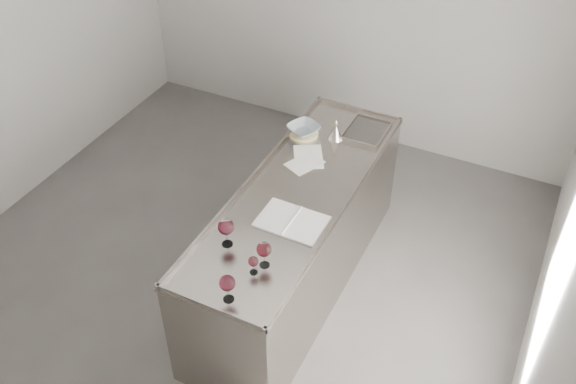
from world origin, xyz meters
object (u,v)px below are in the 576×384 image
at_px(counter, 297,239).
at_px(ceramic_bowl, 304,129).
at_px(wine_glass_right, 264,250).
at_px(notebook, 292,221).
at_px(wine_funnel, 336,133).
at_px(wine_glass_left, 226,227).
at_px(wine_glass_middle, 227,284).
at_px(wine_glass_small, 253,262).

relative_size(counter, ceramic_bowl, 10.02).
distance_m(wine_glass_right, notebook, 0.45).
bearing_deg(wine_funnel, wine_glass_left, -96.66).
xyz_separation_m(wine_glass_right, ceramic_bowl, (-0.39, 1.41, -0.08)).
bearing_deg(wine_funnel, counter, -88.66).
bearing_deg(wine_glass_right, wine_funnel, 95.43).
relative_size(ceramic_bowl, wine_funnel, 1.35).
xyz_separation_m(wine_glass_middle, ceramic_bowl, (-0.33, 1.75, -0.09)).
xyz_separation_m(wine_glass_left, notebook, (0.28, 0.37, -0.14)).
relative_size(wine_glass_left, wine_glass_small, 1.59).
bearing_deg(wine_glass_left, notebook, 52.91).
distance_m(wine_glass_left, wine_glass_right, 0.31).
relative_size(wine_glass_left, wine_funnel, 1.15).
distance_m(wine_glass_middle, notebook, 0.79).
distance_m(counter, ceramic_bowl, 0.89).
relative_size(counter, wine_glass_middle, 12.65).
relative_size(wine_glass_right, notebook, 0.41).
height_order(notebook, ceramic_bowl, ceramic_bowl).
bearing_deg(wine_glass_middle, notebook, 87.00).
bearing_deg(counter, wine_funnel, 91.34).
bearing_deg(wine_funnel, wine_glass_small, -86.01).
relative_size(counter, wine_funnel, 13.50).
xyz_separation_m(ceramic_bowl, wine_funnel, (0.25, 0.06, 0.01)).
distance_m(wine_glass_middle, wine_glass_small, 0.26).
height_order(wine_glass_left, wine_glass_right, wine_glass_left).
bearing_deg(notebook, wine_glass_left, -126.51).
xyz_separation_m(wine_glass_left, ceramic_bowl, (-0.09, 1.35, -0.10)).
bearing_deg(wine_glass_left, wine_funnel, 83.34).
xyz_separation_m(counter, wine_glass_middle, (0.06, -1.08, 0.60)).
xyz_separation_m(wine_glass_middle, notebook, (0.04, 0.77, -0.13)).
bearing_deg(wine_glass_left, counter, 75.05).
bearing_deg(ceramic_bowl, wine_glass_right, -74.54).
bearing_deg(wine_glass_right, wine_glass_left, 168.88).
distance_m(wine_glass_left, wine_funnel, 1.42).
distance_m(wine_glass_small, wine_funnel, 1.56).
distance_m(wine_glass_middle, wine_funnel, 1.81).
bearing_deg(wine_glass_middle, counter, 93.22).
height_order(wine_glass_middle, wine_funnel, wine_glass_middle).
distance_m(counter, wine_glass_small, 1.00).
xyz_separation_m(wine_glass_right, notebook, (-0.02, 0.43, -0.13)).
bearing_deg(wine_glass_left, wine_glass_right, -11.12).
height_order(counter, notebook, counter).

